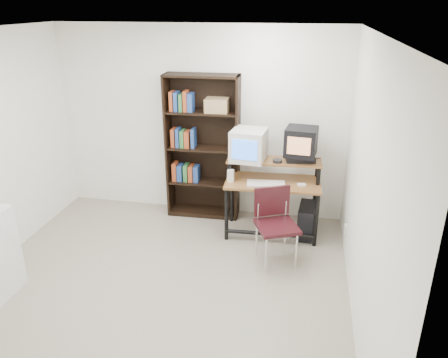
% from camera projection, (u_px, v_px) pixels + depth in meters
% --- Properties ---
extents(floor, '(4.00, 4.00, 0.01)m').
position_uv_depth(floor, '(158.00, 288.00, 4.68)').
color(floor, '#9F9684').
rests_on(floor, ground).
extents(ceiling, '(4.00, 4.00, 0.01)m').
position_uv_depth(ceiling, '(141.00, 33.00, 3.69)').
color(ceiling, white).
rests_on(ceiling, back_wall).
extents(back_wall, '(4.00, 0.01, 2.60)m').
position_uv_depth(back_wall, '(200.00, 123.00, 6.00)').
color(back_wall, white).
rests_on(back_wall, floor).
extents(front_wall, '(4.00, 0.01, 2.60)m').
position_uv_depth(front_wall, '(25.00, 310.00, 2.37)').
color(front_wall, white).
rests_on(front_wall, floor).
extents(right_wall, '(0.01, 4.00, 2.60)m').
position_uv_depth(right_wall, '(367.00, 191.00, 3.83)').
color(right_wall, white).
rests_on(right_wall, floor).
extents(computer_desk, '(1.22, 0.65, 0.98)m').
position_uv_depth(computer_desk, '(273.00, 184.00, 5.56)').
color(computer_desk, brown).
rests_on(computer_desk, floor).
extents(crt_monitor, '(0.46, 0.47, 0.40)m').
position_uv_depth(crt_monitor, '(249.00, 145.00, 5.50)').
color(crt_monitor, silver).
rests_on(crt_monitor, computer_desk).
extents(vcr, '(0.40, 0.32, 0.08)m').
position_uv_depth(vcr, '(300.00, 158.00, 5.51)').
color(vcr, black).
rests_on(vcr, computer_desk).
extents(crt_tv, '(0.42, 0.41, 0.36)m').
position_uv_depth(crt_tv, '(301.00, 142.00, 5.43)').
color(crt_tv, black).
rests_on(crt_tv, vcr).
extents(cd_spindle, '(0.13, 0.13, 0.05)m').
position_uv_depth(cd_spindle, '(277.00, 161.00, 5.45)').
color(cd_spindle, '#26262B').
rests_on(cd_spindle, computer_desk).
extents(keyboard, '(0.49, 0.26, 0.03)m').
position_uv_depth(keyboard, '(266.00, 184.00, 5.43)').
color(keyboard, silver).
rests_on(keyboard, computer_desk).
extents(mousepad, '(0.23, 0.20, 0.01)m').
position_uv_depth(mousepad, '(301.00, 186.00, 5.41)').
color(mousepad, black).
rests_on(mousepad, computer_desk).
extents(mouse, '(0.11, 0.08, 0.03)m').
position_uv_depth(mouse, '(301.00, 185.00, 5.39)').
color(mouse, white).
rests_on(mouse, mousepad).
extents(desk_speaker, '(0.08, 0.08, 0.17)m').
position_uv_depth(desk_speaker, '(231.00, 176.00, 5.50)').
color(desk_speaker, silver).
rests_on(desk_speaker, computer_desk).
extents(pc_tower, '(0.23, 0.46, 0.42)m').
position_uv_depth(pc_tower, '(306.00, 220.00, 5.67)').
color(pc_tower, black).
rests_on(pc_tower, floor).
extents(school_chair, '(0.58, 0.58, 0.88)m').
position_uv_depth(school_chair, '(275.00, 218.00, 5.00)').
color(school_chair, black).
rests_on(school_chair, floor).
extents(bookshelf, '(1.00, 0.35, 1.99)m').
position_uv_depth(bookshelf, '(203.00, 146.00, 5.97)').
color(bookshelf, black).
rests_on(bookshelf, floor).
extents(wall_outlet, '(0.02, 0.08, 0.12)m').
position_uv_depth(wall_outlet, '(345.00, 229.00, 5.26)').
color(wall_outlet, beige).
rests_on(wall_outlet, right_wall).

